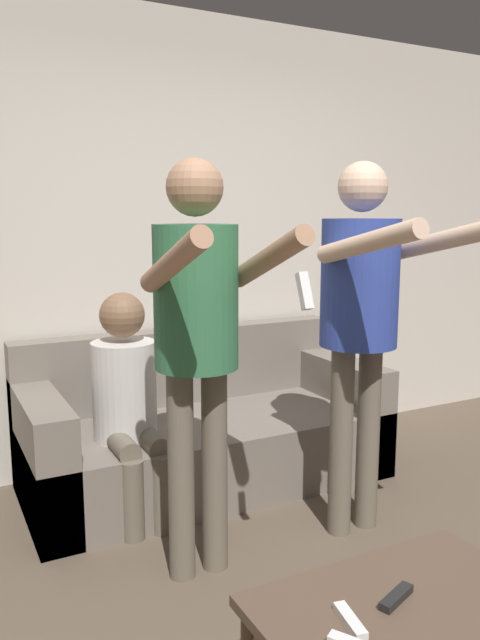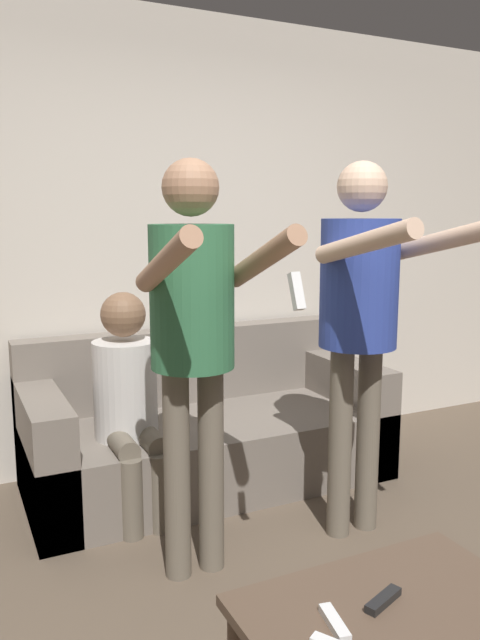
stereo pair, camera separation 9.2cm
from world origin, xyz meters
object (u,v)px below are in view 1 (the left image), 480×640
person_standing_right (362,302)px  remote_mid (350,621)px  couch (204,433)px  person_standing_left (198,321)px  remote_far (396,597)px  person_seated (128,396)px  coffee_table (399,613)px

person_standing_right → remote_mid: 1.47m
couch → person_standing_right: (0.41, -0.88, 0.84)m
person_standing_left → person_standing_right: size_ratio=0.99×
person_standing_left → remote_far: (0.20, -0.98, -0.69)m
person_standing_right → person_seated: 1.24m
couch → person_standing_right: person_standing_right is taller
couch → coffee_table: (-0.20, -1.86, 0.07)m
couch → person_standing_left: (-0.41, -0.88, 0.82)m
person_seated → remote_far: person_seated is taller
person_standing_left → remote_far: size_ratio=11.34×
coffee_table → couch: bearing=84.0°
remote_mid → person_seated: bearing=93.6°
coffee_table → remote_far: size_ratio=5.70×
couch → person_standing_right: size_ratio=1.15×
couch → person_standing_right: 1.29m
remote_mid → person_standing_left: bearing=90.7°
couch → remote_far: size_ratio=13.15×
remote_far → coffee_table: bearing=-3.1°
couch → coffee_table: couch is taller
person_seated → coffee_table: size_ratio=1.31×
couch → person_standing_left: person_standing_left is taller
person_standing_left → remote_far: 1.22m
coffee_table → remote_far: 0.06m
person_standing_right → coffee_table: size_ratio=2.01×
person_standing_left → remote_mid: 1.22m
person_seated → remote_mid: 1.70m
person_standing_right → couch: bearing=114.8°
person_standing_left → couch: bearing=65.1°
person_standing_left → person_seated: person_standing_left is taller
person_standing_left → remote_mid: size_ratio=11.25×
coffee_table → remote_far: bearing=176.9°
person_standing_left → person_seated: 0.83m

